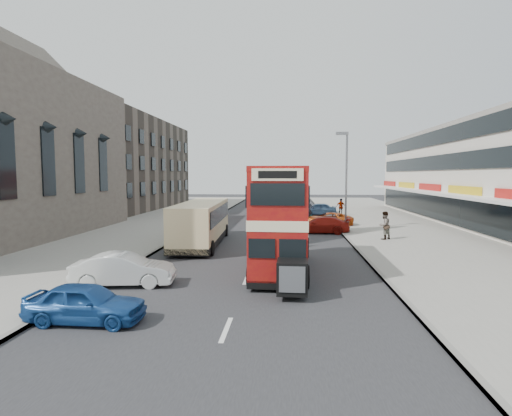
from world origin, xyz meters
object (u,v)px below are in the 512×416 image
at_px(car_left_near, 86,303).
at_px(car_left_front, 124,269).
at_px(car_right_b, 328,219).
at_px(pedestrian_near, 384,225).
at_px(car_right_c, 317,209).
at_px(cyclist, 309,215).
at_px(coach, 202,221).
at_px(bus_main, 281,219).
at_px(street_lamp, 345,173).
at_px(bus_second, 290,193).
at_px(pedestrian_far, 341,207).
at_px(car_right_a, 321,225).

height_order(car_left_near, car_left_front, car_left_front).
relative_size(car_right_b, pedestrian_near, 2.25).
distance_m(car_left_front, pedestrian_near, 18.42).
bearing_deg(pedestrian_near, car_left_near, 16.39).
relative_size(car_right_c, cyclist, 1.83).
xyz_separation_m(coach, cyclist, (7.72, 12.10, -0.72)).
bearing_deg(bus_main, coach, -52.09).
bearing_deg(cyclist, street_lamp, -53.32).
distance_m(bus_second, car_left_front, 29.06).
bearing_deg(pedestrian_far, coach, -139.39).
height_order(car_right_a, pedestrian_near, pedestrian_near).
relative_size(car_right_a, cyclist, 1.98).
height_order(street_lamp, car_right_a, street_lamp).
bearing_deg(car_left_front, bus_second, -21.53).
relative_size(coach, pedestrian_near, 5.03).
distance_m(bus_second, cyclist, 6.31).
relative_size(car_left_front, pedestrian_near, 2.11).
xyz_separation_m(coach, car_left_front, (-1.13, -10.23, -0.86)).
height_order(street_lamp, coach, street_lamp).
bearing_deg(pedestrian_near, car_right_b, -104.82).
bearing_deg(car_right_c, pedestrian_far, 56.45).
height_order(street_lamp, car_right_b, street_lamp).
height_order(car_right_c, pedestrian_near, pedestrian_near).
relative_size(street_lamp, pedestrian_far, 4.34).
height_order(bus_second, pedestrian_near, bus_second).
bearing_deg(car_left_near, pedestrian_far, -18.92).
xyz_separation_m(bus_main, car_right_a, (2.96, 13.14, -1.88)).
bearing_deg(car_right_b, cyclist, -135.34).
distance_m(car_right_b, pedestrian_near, 8.72).
height_order(bus_second, car_right_a, bus_second).
height_order(coach, car_right_b, coach).
distance_m(car_left_front, car_right_b, 23.10).
distance_m(car_left_near, pedestrian_far, 35.76).
bearing_deg(street_lamp, car_right_c, 95.56).
distance_m(car_right_c, cyclist, 8.42).
xyz_separation_m(street_lamp, bus_main, (-5.01, -14.50, -2.24)).
bearing_deg(car_right_c, car_left_front, -24.86).
height_order(car_right_b, car_right_c, car_right_c).
bearing_deg(car_left_near, street_lamp, -25.81).
relative_size(car_left_near, pedestrian_far, 1.99).
height_order(bus_second, pedestrian_far, bus_second).
bearing_deg(car_left_front, cyclist, -28.98).
height_order(street_lamp, bus_second, street_lamp).
relative_size(car_left_near, car_left_front, 0.89).
bearing_deg(bus_second, bus_main, 93.19).
xyz_separation_m(coach, car_right_a, (8.36, 5.90, -0.88)).
height_order(bus_main, pedestrian_far, bus_main).
bearing_deg(car_right_b, bus_main, -11.49).
distance_m(bus_second, car_left_near, 33.08).
bearing_deg(car_right_a, pedestrian_near, 52.06).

